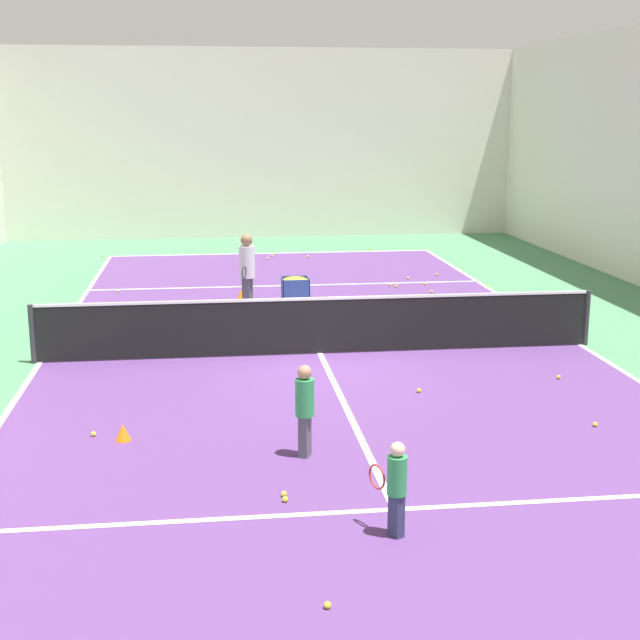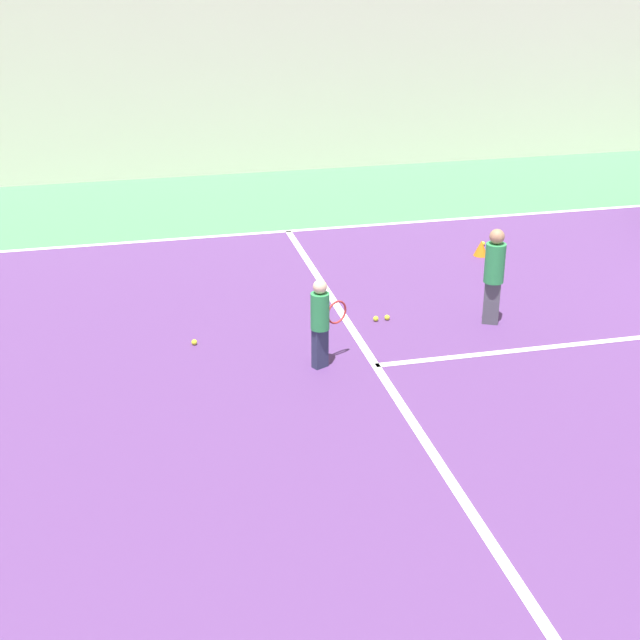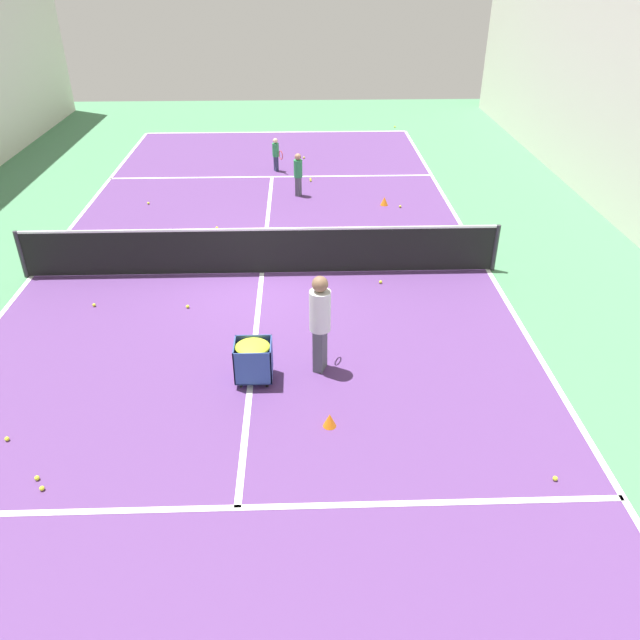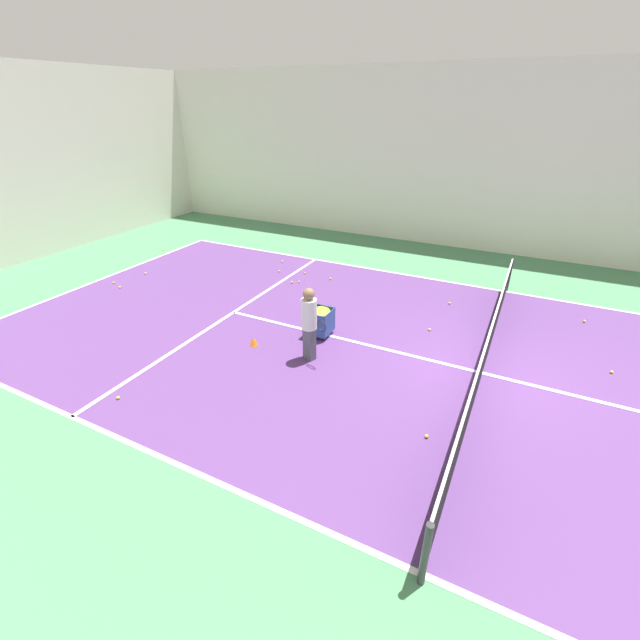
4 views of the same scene
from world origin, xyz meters
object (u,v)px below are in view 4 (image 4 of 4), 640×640
ball_cart (320,317)px  training_cone_1 (254,341)px  tennis_net (486,352)px  coach_at_net (309,320)px

ball_cart → training_cone_1: bearing=134.5°
tennis_net → coach_at_net: coach_at_net is taller
tennis_net → training_cone_1: size_ratio=46.37×
coach_at_net → ball_cart: bearing=125.3°
tennis_net → ball_cart: bearing=90.9°
tennis_net → ball_cart: size_ratio=14.20×
tennis_net → coach_at_net: size_ratio=5.89×
tennis_net → coach_at_net: (-1.18, 3.73, 0.47)m
coach_at_net → training_cone_1: 1.78m
tennis_net → ball_cart: (-0.07, 4.02, -0.03)m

